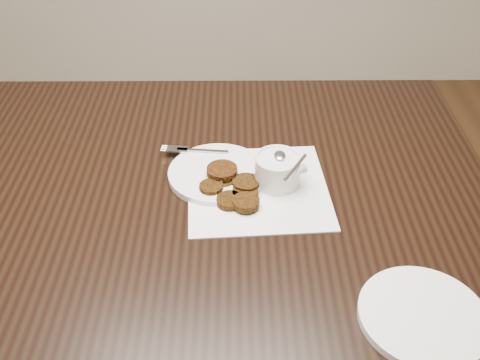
# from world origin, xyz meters

# --- Properties ---
(table) EXTENTS (1.44, 0.92, 0.75)m
(table) POSITION_xyz_m (-0.06, 0.10, 0.38)
(table) COLOR black
(table) RESTS_ON floor
(napkin) EXTENTS (0.31, 0.31, 0.00)m
(napkin) POSITION_xyz_m (0.14, 0.06, 0.75)
(napkin) COLOR white
(napkin) RESTS_ON table
(sauce_ramekin) EXTENTS (0.15, 0.15, 0.13)m
(sauce_ramekin) POSITION_xyz_m (0.19, 0.08, 0.82)
(sauce_ramekin) COLOR silver
(sauce_ramekin) RESTS_ON napkin
(patty_cluster) EXTENTS (0.22, 0.22, 0.02)m
(patty_cluster) POSITION_xyz_m (0.09, 0.04, 0.76)
(patty_cluster) COLOR #55320B
(patty_cluster) RESTS_ON napkin
(plate_with_patty) EXTENTS (0.24, 0.24, 0.03)m
(plate_with_patty) POSITION_xyz_m (0.06, 0.11, 0.77)
(plate_with_patty) COLOR white
(plate_with_patty) RESTS_ON table
(plate_empty) EXTENTS (0.22, 0.22, 0.01)m
(plate_empty) POSITION_xyz_m (0.40, -0.29, 0.76)
(plate_empty) COLOR white
(plate_empty) RESTS_ON table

